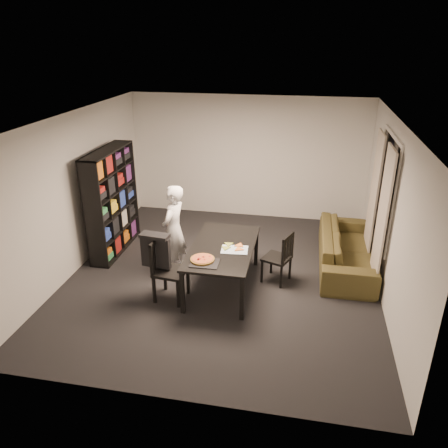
% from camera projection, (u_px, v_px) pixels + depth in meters
% --- Properties ---
extents(room, '(5.01, 5.51, 2.61)m').
position_uv_depth(room, '(223.00, 203.00, 6.79)').
color(room, black).
rests_on(room, ground).
extents(window_pane, '(0.02, 1.40, 1.60)m').
position_uv_depth(window_pane, '(386.00, 189.00, 6.82)').
color(window_pane, black).
rests_on(window_pane, room).
extents(window_frame, '(0.03, 1.52, 1.72)m').
position_uv_depth(window_frame, '(386.00, 189.00, 6.82)').
color(window_frame, white).
rests_on(window_frame, room).
extents(curtain_left, '(0.03, 0.70, 2.25)m').
position_uv_depth(curtain_left, '(382.00, 222.00, 6.51)').
color(curtain_left, beige).
rests_on(curtain_left, room).
extents(curtain_right, '(0.03, 0.70, 2.25)m').
position_uv_depth(curtain_right, '(373.00, 198.00, 7.44)').
color(curtain_right, beige).
rests_on(curtain_right, room).
extents(bookshelf, '(0.35, 1.50, 1.90)m').
position_uv_depth(bookshelf, '(112.00, 202.00, 7.85)').
color(bookshelf, black).
rests_on(bookshelf, room).
extents(dining_table, '(0.96, 1.72, 0.72)m').
position_uv_depth(dining_table, '(223.00, 250.00, 6.75)').
color(dining_table, black).
rests_on(dining_table, room).
extents(chair_left, '(0.50, 0.50, 0.97)m').
position_uv_depth(chair_left, '(165.00, 265.00, 6.51)').
color(chair_left, black).
rests_on(chair_left, room).
extents(chair_right, '(0.52, 0.52, 0.86)m').
position_uv_depth(chair_right, '(282.00, 255.00, 6.95)').
color(chair_right, black).
rests_on(chair_right, room).
extents(draped_jacket, '(0.46, 0.24, 0.54)m').
position_uv_depth(draped_jacket, '(155.00, 249.00, 6.45)').
color(draped_jacket, black).
rests_on(draped_jacket, chair_left).
extents(person, '(0.45, 0.61, 1.52)m').
position_uv_depth(person, '(174.00, 230.00, 7.18)').
color(person, white).
rests_on(person, room).
extents(baking_tray, '(0.41, 0.33, 0.01)m').
position_uv_depth(baking_tray, '(205.00, 263.00, 6.23)').
color(baking_tray, black).
rests_on(baking_tray, dining_table).
extents(pepperoni_pizza, '(0.35, 0.35, 0.03)m').
position_uv_depth(pepperoni_pizza, '(202.00, 259.00, 6.29)').
color(pepperoni_pizza, olive).
rests_on(pepperoni_pizza, dining_table).
extents(kitchen_towel, '(0.42, 0.33, 0.01)m').
position_uv_depth(kitchen_towel, '(235.00, 250.00, 6.61)').
color(kitchen_towel, white).
rests_on(kitchen_towel, dining_table).
extents(pizza_slices, '(0.41, 0.36, 0.01)m').
position_uv_depth(pizza_slices, '(233.00, 247.00, 6.68)').
color(pizza_slices, gold).
rests_on(pizza_slices, dining_table).
extents(sofa, '(0.87, 2.23, 0.65)m').
position_uv_depth(sofa, '(346.00, 249.00, 7.51)').
color(sofa, '#383216').
rests_on(sofa, room).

